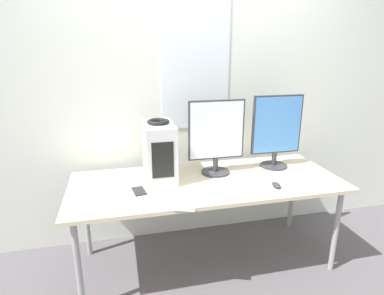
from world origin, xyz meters
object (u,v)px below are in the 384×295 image
at_px(mouse, 276,185).
at_px(cell_phone, 139,191).
at_px(keyboard, 236,189).
at_px(pc_tower, 159,152).
at_px(headphones, 158,122).
at_px(monitor_right_near, 277,130).
at_px(monitor_main, 216,135).

height_order(mouse, cell_phone, mouse).
bearing_deg(keyboard, cell_phone, 168.44).
distance_m(pc_tower, cell_phone, 0.34).
xyz_separation_m(headphones, monitor_right_near, (0.96, 0.04, -0.13)).
bearing_deg(monitor_right_near, mouse, -114.55).
distance_m(pc_tower, keyboard, 0.62).
xyz_separation_m(pc_tower, monitor_right_near, (0.96, 0.04, 0.10)).
bearing_deg(monitor_right_near, keyboard, -141.79).
bearing_deg(mouse, monitor_right_near, 65.45).
bearing_deg(cell_phone, monitor_right_near, 3.22).
distance_m(headphones, keyboard, 0.73).
height_order(monitor_right_near, cell_phone, monitor_right_near).
distance_m(headphones, cell_phone, 0.51).
bearing_deg(pc_tower, cell_phone, -130.96).
xyz_separation_m(monitor_right_near, cell_phone, (-1.14, -0.24, -0.31)).
xyz_separation_m(monitor_main, cell_phone, (-0.62, -0.21, -0.30)).
bearing_deg(monitor_main, cell_phone, -160.91).
bearing_deg(keyboard, monitor_right_near, 38.21).
xyz_separation_m(pc_tower, headphones, (-0.00, 0.00, 0.23)).
bearing_deg(headphones, cell_phone, -130.84).
xyz_separation_m(monitor_right_near, keyboard, (-0.48, -0.37, -0.30)).
bearing_deg(keyboard, pc_tower, 145.47).
height_order(monitor_main, keyboard, monitor_main).
height_order(pc_tower, keyboard, pc_tower).
height_order(monitor_main, cell_phone, monitor_main).
relative_size(monitor_right_near, cell_phone, 3.90).
relative_size(pc_tower, headphones, 2.63).
height_order(headphones, keyboard, headphones).
bearing_deg(mouse, cell_phone, 171.20).
xyz_separation_m(pc_tower, mouse, (0.79, -0.35, -0.20)).
height_order(monitor_main, monitor_right_near, monitor_right_near).
bearing_deg(monitor_main, mouse, -46.80).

